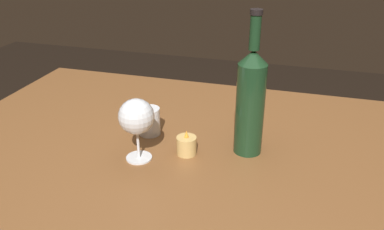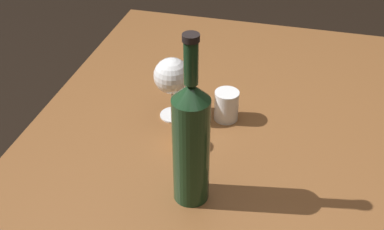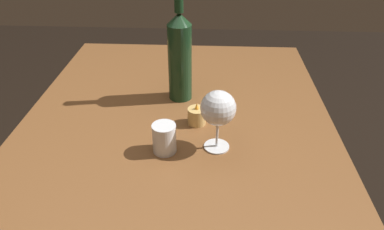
% 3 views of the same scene
% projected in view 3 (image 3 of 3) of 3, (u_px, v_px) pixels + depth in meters
% --- Properties ---
extents(dining_table, '(1.30, 0.90, 0.74)m').
position_uv_depth(dining_table, '(175.00, 159.00, 1.05)').
color(dining_table, brown).
rests_on(dining_table, ground).
extents(wine_glass_left, '(0.09, 0.09, 0.16)m').
position_uv_depth(wine_glass_left, '(218.00, 109.00, 0.89)').
color(wine_glass_left, white).
rests_on(wine_glass_left, dining_table).
extents(wine_bottle, '(0.07, 0.07, 0.37)m').
position_uv_depth(wine_bottle, '(180.00, 55.00, 1.10)').
color(wine_bottle, '#19381E').
rests_on(wine_bottle, dining_table).
extents(water_tumbler, '(0.06, 0.06, 0.08)m').
position_uv_depth(water_tumbler, '(164.00, 140.00, 0.92)').
color(water_tumbler, white).
rests_on(water_tumbler, dining_table).
extents(votive_candle, '(0.05, 0.05, 0.07)m').
position_uv_depth(votive_candle, '(197.00, 116.00, 1.04)').
color(votive_candle, '#DBB266').
rests_on(votive_candle, dining_table).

